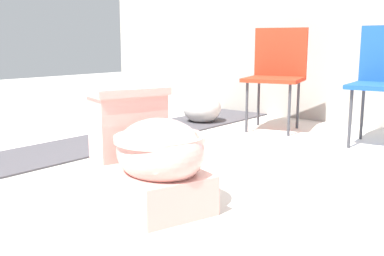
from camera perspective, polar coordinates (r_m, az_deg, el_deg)
name	(u,v)px	position (r m, az deg, el deg)	size (l,w,h in m)	color
ground_plane	(172,193)	(2.19, -2.60, -8.26)	(14.00, 14.00, 0.00)	beige
gravel_strip	(102,142)	(3.31, -11.31, -1.75)	(0.56, 8.00, 0.01)	#423F44
toilet	(150,155)	(2.01, -5.40, -3.48)	(0.71, 0.54, 0.52)	#E09E93
folding_chair_left	(277,67)	(3.80, 10.76, 7.58)	(0.54, 0.54, 0.83)	red
boulder_near	(202,108)	(4.04, 1.26, 2.56)	(0.34, 0.34, 0.27)	#B7B2AD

